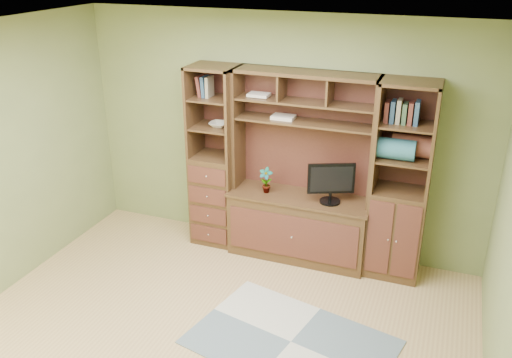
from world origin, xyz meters
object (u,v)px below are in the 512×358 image
at_px(right_tower, 401,183).
at_px(left_tower, 215,157).
at_px(center_hutch, 300,171).
at_px(monitor, 331,176).

bearing_deg(right_tower, left_tower, 180.00).
bearing_deg(center_hutch, right_tower, 2.23).
height_order(center_hutch, monitor, center_hutch).
height_order(center_hutch, left_tower, same).
bearing_deg(monitor, center_hutch, 150.36).
relative_size(left_tower, right_tower, 1.00).
xyz_separation_m(center_hutch, left_tower, (-1.00, 0.04, 0.00)).
bearing_deg(center_hutch, monitor, -5.89).
relative_size(right_tower, monitor, 3.43).
bearing_deg(left_tower, right_tower, 0.00).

